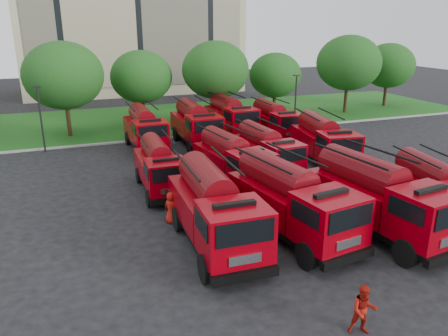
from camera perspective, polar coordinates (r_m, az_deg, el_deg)
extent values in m
plane|color=black|center=(22.33, 3.51, -7.08)|extent=(140.00, 140.00, 0.00)
cube|color=#164C14|center=(46.15, -9.62, 6.26)|extent=(70.00, 16.00, 0.12)
cube|color=gray|center=(38.42, -7.27, 3.93)|extent=(70.00, 0.30, 0.14)
cube|color=beige|center=(67.23, -12.30, 20.54)|extent=(30.00, 14.00, 25.00)
cylinder|color=#382314|center=(40.73, -19.62, 5.76)|extent=(0.36, 0.36, 2.80)
ellipsoid|color=#154313|center=(40.11, -20.23, 11.27)|extent=(6.72, 6.72, 5.71)
cylinder|color=#382314|center=(43.81, -10.48, 7.12)|extent=(0.36, 0.36, 2.45)
ellipsoid|color=#154313|center=(43.28, -10.75, 11.62)|extent=(5.88, 5.88, 5.00)
cylinder|color=#382314|center=(44.08, -1.08, 7.68)|extent=(0.36, 0.36, 2.73)
ellipsoid|color=#154313|center=(43.52, -1.11, 12.68)|extent=(6.55, 6.55, 5.57)
cylinder|color=#382314|center=(47.73, 6.56, 8.12)|extent=(0.36, 0.36, 2.27)
ellipsoid|color=#154313|center=(47.26, 6.70, 11.96)|extent=(5.46, 5.46, 4.64)
cylinder|color=#382314|center=(50.53, 15.58, 8.49)|extent=(0.36, 0.36, 2.87)
ellipsoid|color=#154313|center=(50.03, 15.98, 13.06)|extent=(6.89, 6.89, 5.85)
cylinder|color=#382314|center=(56.39, 20.26, 8.83)|extent=(0.36, 0.36, 2.52)
ellipsoid|color=#154313|center=(55.98, 20.67, 12.42)|extent=(6.05, 6.05, 5.14)
cylinder|color=black|center=(36.34, -22.77, 5.74)|extent=(0.14, 0.14, 5.00)
cube|color=black|center=(35.92, -23.27, 9.70)|extent=(0.60, 0.25, 0.12)
cylinder|color=black|center=(41.56, 9.30, 8.37)|extent=(0.14, 0.14, 5.00)
cube|color=black|center=(41.20, 9.49, 11.86)|extent=(0.60, 0.25, 0.12)
cube|color=black|center=(19.89, -1.24, -8.18)|extent=(2.68, 7.58, 0.32)
cube|color=black|center=(16.79, 2.78, -13.88)|extent=(2.69, 0.34, 0.38)
cube|color=#810009|center=(17.17, 1.34, -8.24)|extent=(2.70, 2.44, 2.09)
cube|color=black|center=(15.95, 2.84, -8.52)|extent=(2.26, 0.12, 0.91)
cube|color=#810009|center=(20.56, -2.25, -4.64)|extent=(2.77, 5.01, 1.40)
cylinder|color=#58040A|center=(20.14, -2.29, -1.65)|extent=(1.74, 4.55, 1.61)
cylinder|color=black|center=(17.30, -2.40, -13.02)|extent=(0.41, 1.19, 1.18)
cylinder|color=black|center=(18.03, 5.31, -11.66)|extent=(0.41, 1.19, 1.18)
cylinder|color=black|center=(21.34, -6.00, -6.67)|extent=(0.41, 1.19, 1.18)
cylinder|color=black|center=(21.95, 0.33, -5.82)|extent=(0.41, 1.19, 1.18)
cube|color=black|center=(21.00, 8.61, -6.90)|extent=(3.57, 7.79, 0.32)
cube|color=black|center=(18.52, 15.86, -11.30)|extent=(2.69, 0.67, 0.38)
cube|color=#810009|center=(18.73, 13.57, -6.42)|extent=(2.95, 2.73, 2.09)
cube|color=black|center=(17.76, 16.28, -6.36)|extent=(2.23, 0.39, 0.91)
cube|color=#810009|center=(21.51, 6.81, -3.69)|extent=(3.34, 5.27, 1.39)
cylinder|color=#58040A|center=(21.11, 6.93, -0.83)|extent=(2.27, 4.69, 1.61)
cylinder|color=black|center=(18.44, 10.81, -11.22)|extent=(0.55, 1.22, 1.18)
cylinder|color=black|center=(19.96, 16.36, -9.25)|extent=(0.55, 1.22, 1.18)
cylinder|color=black|center=(21.83, 2.92, -6.00)|extent=(0.55, 1.22, 1.18)
cylinder|color=black|center=(23.12, 8.14, -4.72)|extent=(0.55, 1.22, 1.18)
cube|color=black|center=(22.25, 19.25, -6.23)|extent=(3.50, 7.96, 0.33)
cube|color=#810009|center=(20.26, 24.99, -5.61)|extent=(2.98, 2.75, 2.14)
cube|color=#810009|center=(22.68, 17.29, -3.14)|extent=(3.32, 5.36, 1.43)
cylinder|color=#58040A|center=(22.29, 17.57, -0.34)|extent=(2.23, 4.79, 1.65)
cylinder|color=black|center=(19.78, 22.67, -10.21)|extent=(0.54, 1.25, 1.21)
cylinder|color=black|center=(21.65, 27.05, -8.32)|extent=(0.54, 1.25, 1.21)
cylinder|color=black|center=(22.74, 13.42, -5.42)|extent=(0.54, 1.25, 1.21)
cylinder|color=black|center=(24.38, 17.94, -4.18)|extent=(0.54, 1.25, 1.21)
cube|color=black|center=(25.02, 25.80, -4.61)|extent=(3.15, 6.71, 0.28)
cube|color=#810009|center=(25.52, 24.72, -2.24)|extent=(2.92, 4.55, 1.20)
cylinder|color=#58040A|center=(25.22, 25.02, -0.16)|extent=(2.00, 4.04, 1.38)
cylinder|color=black|center=(22.72, 27.10, -7.35)|extent=(0.48, 1.05, 1.01)
cylinder|color=black|center=(25.71, 21.74, -3.67)|extent=(0.48, 1.05, 1.01)
cylinder|color=black|center=(26.88, 25.57, -3.24)|extent=(0.48, 1.05, 1.01)
cube|color=black|center=(26.56, -8.36, -1.62)|extent=(2.22, 6.33, 0.27)
cube|color=black|center=(23.65, -6.89, -4.25)|extent=(2.25, 0.28, 0.31)
cube|color=#810009|center=(24.22, -7.51, -1.04)|extent=(2.25, 2.03, 1.75)
cube|color=black|center=(23.16, -7.04, -0.89)|extent=(1.89, 0.09, 0.76)
cube|color=#810009|center=(27.25, -8.82, 0.47)|extent=(2.30, 4.18, 1.17)
cylinder|color=#58040A|center=(26.97, -8.92, 2.40)|extent=(1.44, 3.80, 1.35)
cylinder|color=black|center=(24.28, -9.70, -3.88)|extent=(0.34, 1.00, 0.99)
cylinder|color=black|center=(24.65, -4.96, -3.33)|extent=(0.34, 1.00, 0.99)
cylinder|color=black|center=(27.95, -11.06, -0.94)|extent=(0.34, 1.00, 0.99)
cylinder|color=black|center=(28.27, -6.92, -0.50)|extent=(0.34, 1.00, 0.99)
cube|color=black|center=(27.25, 1.08, -0.81)|extent=(3.06, 6.94, 0.29)
cube|color=black|center=(24.53, 4.91, -3.23)|extent=(2.41, 0.55, 0.34)
cube|color=#810009|center=(25.02, 3.62, -0.02)|extent=(2.60, 2.39, 1.87)
cube|color=black|center=(24.02, 4.97, 0.24)|extent=(2.00, 0.31, 0.81)
cube|color=#810009|center=(27.89, 0.04, 1.31)|extent=(2.90, 4.67, 1.25)
cylinder|color=#58040A|center=(27.61, 0.04, 3.33)|extent=(1.95, 4.18, 1.44)
cylinder|color=black|center=(24.74, 1.61, -3.10)|extent=(0.47, 1.09, 1.05)
cylinder|color=black|center=(25.82, 5.89, -2.25)|extent=(0.47, 1.09, 1.05)
cylinder|color=black|center=(28.26, -2.57, -0.31)|extent=(0.47, 1.09, 1.05)
cylinder|color=black|center=(29.22, 1.34, 0.34)|extent=(0.47, 1.09, 1.05)
cube|color=black|center=(29.61, 5.47, 0.65)|extent=(2.47, 6.59, 0.28)
cube|color=black|center=(26.95, 8.80, -1.41)|extent=(2.32, 0.35, 0.32)
cube|color=#810009|center=(27.46, 7.75, 1.42)|extent=(2.37, 2.15, 1.81)
cube|color=black|center=(26.50, 8.93, 1.67)|extent=(1.95, 0.15, 0.79)
cube|color=#810009|center=(30.25, 4.59, 2.53)|extent=(2.49, 4.37, 1.20)
cylinder|color=#58040A|center=(29.99, 4.64, 4.34)|extent=(1.59, 3.96, 1.39)
cylinder|color=black|center=(27.15, 5.91, -1.23)|extent=(0.38, 1.03, 1.02)
cylinder|color=black|center=(28.21, 9.70, -0.64)|extent=(0.38, 1.03, 1.02)
cylinder|color=black|center=(30.58, 2.22, 1.13)|extent=(0.38, 1.03, 1.02)
cylinder|color=black|center=(31.52, 5.72, 1.58)|extent=(0.38, 1.03, 1.02)
cube|color=black|center=(32.10, 12.73, 1.79)|extent=(3.38, 7.31, 0.30)
cube|color=black|center=(29.05, 15.51, -0.30)|extent=(2.52, 0.64, 0.35)
cube|color=#810009|center=(29.70, 14.73, 2.56)|extent=(2.78, 2.57, 1.96)
cube|color=black|center=(28.61, 15.77, 2.81)|extent=(2.09, 0.38, 0.85)
cube|color=#810009|center=(32.86, 12.06, 3.68)|extent=(3.15, 4.95, 1.31)
cylinder|color=#58040A|center=(32.61, 12.18, 5.50)|extent=(2.15, 4.41, 1.51)
cylinder|color=black|center=(29.40, 12.67, 0.04)|extent=(0.52, 1.15, 1.11)
cylinder|color=black|center=(30.39, 16.67, 0.31)|extent=(0.52, 1.15, 1.11)
cylinder|color=black|center=(33.30, 9.65, 2.41)|extent=(0.52, 1.15, 1.11)
cylinder|color=black|center=(34.18, 13.29, 2.59)|extent=(0.52, 1.15, 1.11)
cube|color=black|center=(35.46, -10.21, 3.51)|extent=(2.32, 6.93, 0.30)
cube|color=black|center=(32.16, -9.02, 1.94)|extent=(2.47, 0.26, 0.35)
cube|color=#810009|center=(32.93, -9.54, 4.40)|extent=(2.43, 2.19, 1.93)
cube|color=black|center=(31.77, -9.18, 4.73)|extent=(2.07, 0.06, 0.84)
cube|color=#810009|center=(36.31, -10.61, 5.13)|extent=(2.45, 4.56, 1.28)
cylinder|color=#58040A|center=(36.09, -10.71, 6.75)|extent=(1.51, 4.16, 1.48)
cylinder|color=black|center=(32.87, -11.29, 2.08)|extent=(0.35, 1.09, 1.09)
cylinder|color=black|center=(33.28, -7.44, 2.49)|extent=(0.35, 1.09, 1.09)
cylinder|color=black|center=(37.02, -12.45, 3.84)|extent=(0.35, 1.09, 1.09)
cylinder|color=black|center=(37.39, -9.01, 4.20)|extent=(0.35, 1.09, 1.09)
cube|color=black|center=(36.22, -3.72, 4.14)|extent=(2.46, 7.33, 0.31)
cube|color=black|center=(32.81, -1.90, 2.55)|extent=(2.61, 0.28, 0.37)
cube|color=#810009|center=(33.61, -2.56, 5.09)|extent=(2.58, 2.32, 2.04)
cube|color=black|center=(32.41, -1.95, 5.45)|extent=(2.19, 0.07, 0.89)
cube|color=#810009|center=(37.10, -4.24, 5.80)|extent=(2.60, 4.82, 1.36)
cylinder|color=#58040A|center=(36.87, -4.29, 7.49)|extent=(1.60, 4.40, 1.57)
cylinder|color=black|center=(33.41, -4.39, 2.71)|extent=(0.38, 1.15, 1.15)
cylinder|color=black|center=(34.09, -0.50, 3.09)|extent=(0.38, 1.15, 1.15)
cylinder|color=black|center=(37.71, -6.27, 4.49)|extent=(0.38, 1.15, 1.15)
cylinder|color=black|center=(38.32, -2.78, 4.80)|extent=(0.38, 1.15, 1.15)
cube|color=black|center=(39.36, 0.82, 5.33)|extent=(2.51, 7.23, 0.31)
cube|color=black|center=(36.13, 3.02, 4.02)|extent=(2.57, 0.31, 0.36)
cube|color=#810009|center=(36.90, 2.29, 6.26)|extent=(2.56, 2.31, 2.00)
cube|color=black|center=(35.78, 3.04, 6.62)|extent=(2.15, 0.10, 0.87)
cube|color=#810009|center=(40.21, 0.22, 6.81)|extent=(2.61, 4.77, 1.33)
cylinder|color=#58040A|center=(40.00, 0.22, 8.34)|extent=(1.63, 4.34, 1.54)
cylinder|color=black|center=(36.56, 0.69, 4.13)|extent=(0.38, 1.14, 1.13)
cylinder|color=black|center=(37.48, 4.05, 4.45)|extent=(0.38, 1.14, 1.13)
cylinder|color=black|center=(40.65, -1.71, 5.60)|extent=(0.38, 1.14, 1.13)
cylinder|color=black|center=(41.49, 1.37, 5.86)|extent=(0.38, 1.14, 1.13)
cube|color=black|center=(38.58, 6.52, 4.85)|extent=(2.16, 6.56, 0.28)
cube|color=black|center=(35.75, 8.90, 3.57)|extent=(2.34, 0.24, 0.33)
cube|color=#810009|center=(36.41, 8.17, 5.66)|extent=(2.30, 2.06, 1.83)
cube|color=black|center=(35.42, 9.00, 5.97)|extent=(1.97, 0.05, 0.80)
cube|color=#810009|center=(39.31, 5.88, 6.25)|extent=(2.30, 4.31, 1.22)
cylinder|color=#58040A|center=(39.11, 5.93, 7.67)|extent=(1.41, 3.94, 1.41)
cylinder|color=black|center=(36.02, 6.71, 3.71)|extent=(0.33, 1.03, 1.03)
cylinder|color=black|center=(37.03, 9.70, 3.98)|extent=(0.33, 1.03, 1.03)
cylinder|color=black|center=(39.62, 4.02, 5.15)|extent=(0.33, 1.03, 1.03)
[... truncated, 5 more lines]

